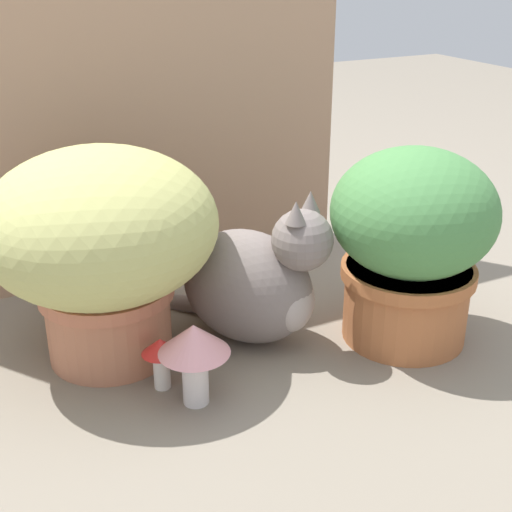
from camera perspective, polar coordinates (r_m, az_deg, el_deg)
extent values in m
plane|color=gray|center=(1.25, -3.34, -9.85)|extent=(6.00, 6.00, 0.00)
cube|color=tan|center=(1.53, -11.62, 15.33)|extent=(1.06, 0.03, 0.96)
cylinder|color=#B87252|center=(1.31, -11.82, -5.03)|extent=(0.22, 0.22, 0.14)
cylinder|color=#BF6F51|center=(1.29, -12.04, -2.68)|extent=(0.24, 0.24, 0.02)
ellipsoid|color=tan|center=(1.24, -12.53, 2.50)|extent=(0.41, 0.41, 0.27)
cylinder|color=#B4673B|center=(1.37, 12.01, -3.61)|extent=(0.23, 0.23, 0.15)
cylinder|color=#B46638|center=(1.34, 12.24, -1.24)|extent=(0.25, 0.25, 0.02)
ellipsoid|color=#4B8848|center=(1.30, 12.68, 3.47)|extent=(0.30, 0.30, 0.24)
ellipsoid|color=slate|center=(1.32, -0.74, -2.48)|extent=(0.29, 0.31, 0.22)
ellipsoid|color=#A89A94|center=(1.29, 3.10, -3.81)|extent=(0.12, 0.12, 0.11)
sphere|color=slate|center=(1.23, 3.78, 1.30)|extent=(0.15, 0.15, 0.11)
cone|color=slate|center=(1.23, 4.43, 4.41)|extent=(0.05, 0.05, 0.04)
cone|color=slate|center=(1.18, 3.25, 3.54)|extent=(0.05, 0.05, 0.04)
cylinder|color=slate|center=(1.44, -4.02, -3.98)|extent=(0.14, 0.17, 0.07)
cylinder|color=silver|center=(1.17, -4.94, -9.79)|extent=(0.04, 0.04, 0.10)
cone|color=pink|center=(1.13, -5.07, -6.71)|extent=(0.12, 0.12, 0.05)
cylinder|color=silver|center=(1.22, -7.64, -9.16)|extent=(0.03, 0.03, 0.07)
cone|color=red|center=(1.20, -7.77, -7.25)|extent=(0.07, 0.07, 0.03)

